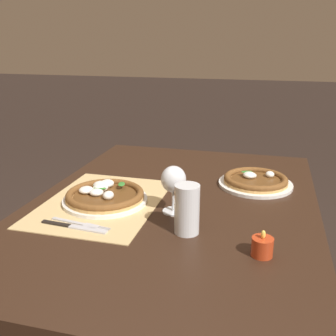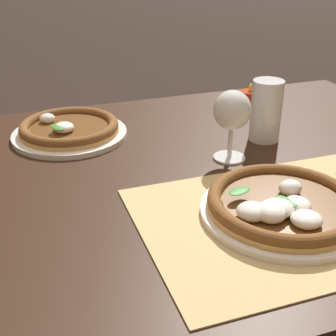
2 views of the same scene
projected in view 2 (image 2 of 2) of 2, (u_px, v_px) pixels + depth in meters
name	position (u px, v px, depth m)	size (l,w,h in m)	color
dining_table	(199.00, 207.00, 1.03)	(1.32, 0.95, 0.74)	black
paper_placemat	(287.00, 217.00, 0.81)	(0.51, 0.38, 0.00)	tan
pizza_near	(283.00, 206.00, 0.80)	(0.29, 0.29, 0.05)	silver
pizza_far	(69.00, 129.00, 1.13)	(0.28, 0.28, 0.05)	silver
wine_glass	(232.00, 113.00, 0.98)	(0.08, 0.08, 0.16)	silver
pint_glass	(266.00, 112.00, 1.09)	(0.07, 0.07, 0.15)	silver
votive_candle	(250.00, 100.00, 1.32)	(0.06, 0.06, 0.07)	#B23819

